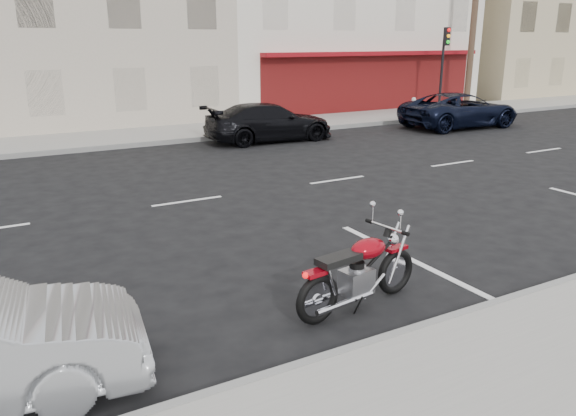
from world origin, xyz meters
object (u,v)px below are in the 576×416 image
object	(u,v)px
fire_hydrant	(414,105)
suv_far	(460,110)
motorcycle	(397,261)
traffic_light	(444,59)
car_far	(269,122)
utility_pole	(475,10)

from	to	relation	value
fire_hydrant	suv_far	xyz separation A→B (m)	(-0.71, -3.55, 0.16)
motorcycle	traffic_light	bearing A→B (deg)	36.11
traffic_light	fire_hydrant	world-z (taller)	traffic_light
fire_hydrant	motorcycle	distance (m)	19.41
traffic_light	car_far	bearing A→B (deg)	-166.83
traffic_light	fire_hydrant	xyz separation A→B (m)	(-1.50, 0.17, -2.03)
utility_pole	motorcycle	xyz separation A→B (m)	(-16.52, -14.50, -4.26)
motorcycle	suv_far	distance (m)	16.41
fire_hydrant	suv_far	world-z (taller)	suv_far
utility_pole	motorcycle	world-z (taller)	utility_pole
car_far	utility_pole	bearing A→B (deg)	-75.17
suv_far	car_far	size ratio (longest dim) A/B	1.10
fire_hydrant	car_far	size ratio (longest dim) A/B	0.16
traffic_light	motorcycle	size ratio (longest dim) A/B	1.82
motorcycle	car_far	bearing A→B (deg)	62.32
traffic_light	motorcycle	bearing A→B (deg)	-135.58
suv_far	traffic_light	bearing A→B (deg)	-31.31
utility_pole	suv_far	xyz separation A→B (m)	(-4.21, -3.65, -4.05)
traffic_light	car_far	size ratio (longest dim) A/B	0.83
utility_pole	traffic_light	distance (m)	2.97
traffic_light	car_far	distance (m)	10.82
traffic_light	suv_far	world-z (taller)	traffic_light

